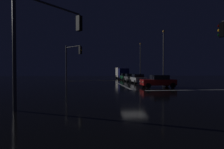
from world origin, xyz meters
name	(u,v)px	position (x,y,z in m)	size (l,w,h in m)	color
ground	(134,91)	(0.00, 0.00, -0.05)	(120.00, 120.00, 0.10)	black
stop_line_north	(122,85)	(0.00, 7.78, 0.00)	(0.35, 13.28, 0.01)	white
centre_line_ns	(113,81)	(0.00, 19.38, 0.00)	(22.00, 0.15, 0.01)	yellow
crosswalk_bar_east	(204,90)	(7.88, 0.00, 0.00)	(13.28, 0.40, 0.01)	white
sedan_silver	(138,79)	(3.27, 10.68, 0.80)	(2.02, 4.33, 1.57)	#B7B7BC
sedan_gray	(130,78)	(3.08, 16.02, 0.80)	(2.02, 4.33, 1.57)	slate
sedan_green	(125,77)	(3.14, 21.64, 0.80)	(2.02, 4.33, 1.57)	#14512D
box_truck	(122,73)	(3.38, 28.38, 1.71)	(2.68, 8.28, 3.08)	navy
sedan_red_crossing	(158,81)	(3.94, 3.32, 0.80)	(4.33, 2.02, 1.57)	maroon
traffic_signal_nw	(72,58)	(-7.20, 7.20, 3.97)	(2.54, 2.54, 5.82)	#4C4C51
traffic_signal_sw	(47,32)	(-6.89, -6.89, 4.37)	(3.33, 3.33, 6.33)	#4C4C51
streetlamp_right_near	(164,52)	(8.88, 13.38, 5.59)	(0.44, 0.44, 9.77)	#424247
streetlamp_right_far	(140,58)	(8.88, 29.38, 5.72)	(0.44, 0.44, 10.03)	#424247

